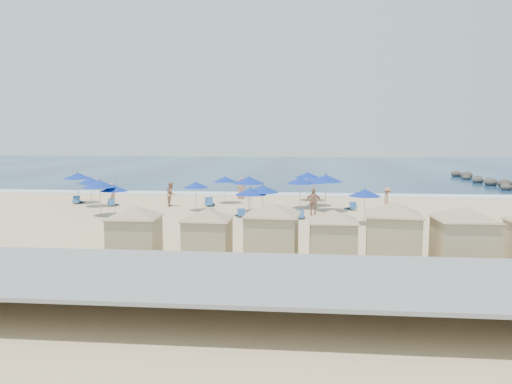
% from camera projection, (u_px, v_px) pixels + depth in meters
% --- Properties ---
extents(ground, '(160.00, 160.00, 0.00)m').
position_uv_depth(ground, '(240.00, 224.00, 30.45)').
color(ground, '#DCBA8B').
rests_on(ground, ground).
extents(ocean, '(160.00, 80.00, 0.06)m').
position_uv_depth(ocean, '(282.00, 167.00, 84.83)').
color(ocean, navy).
rests_on(ocean, ground).
extents(surf_line, '(160.00, 2.50, 0.08)m').
position_uv_depth(surf_line, '(262.00, 194.00, 45.77)').
color(surf_line, white).
rests_on(surf_line, ground).
extents(seawall, '(160.00, 6.10, 1.22)m').
position_uv_depth(seawall, '(188.00, 275.00, 17.03)').
color(seawall, gray).
rests_on(seawall, ground).
extents(rock_jetty, '(2.56, 26.66, 0.96)m').
position_uv_depth(rock_jetty, '(496.00, 183.00, 52.68)').
color(rock_jetty, '#2E2A27').
rests_on(rock_jetty, ground).
extents(trash_bin, '(0.89, 0.89, 0.71)m').
position_uv_depth(trash_bin, '(320.00, 228.00, 27.35)').
color(trash_bin, black).
rests_on(trash_bin, ground).
extents(cabana_0, '(4.28, 4.28, 2.69)m').
position_uv_depth(cabana_0, '(135.00, 227.00, 21.13)').
color(cabana_0, tan).
rests_on(cabana_0, ground).
extents(cabana_1, '(4.08, 4.08, 2.56)m').
position_uv_depth(cabana_1, '(207.00, 228.00, 21.18)').
color(cabana_1, tan).
rests_on(cabana_1, ground).
extents(cabana_2, '(4.53, 4.53, 2.85)m').
position_uv_depth(cabana_2, '(272.00, 225.00, 20.96)').
color(cabana_2, tan).
rests_on(cabana_2, ground).
extents(cabana_3, '(4.10, 4.10, 2.57)m').
position_uv_depth(cabana_3, '(333.00, 231.00, 20.67)').
color(cabana_3, tan).
rests_on(cabana_3, ground).
extents(cabana_4, '(4.66, 4.66, 2.94)m').
position_uv_depth(cabana_4, '(393.00, 226.00, 20.62)').
color(cabana_4, tan).
rests_on(cabana_4, ground).
extents(cabana_5, '(4.59, 4.59, 2.88)m').
position_uv_depth(cabana_5, '(464.00, 230.00, 19.76)').
color(cabana_5, tan).
rests_on(cabana_5, ground).
extents(umbrella_0, '(2.23, 2.23, 2.54)m').
position_uv_depth(umbrella_0, '(78.00, 176.00, 39.66)').
color(umbrella_0, '#A5A8AD').
rests_on(umbrella_0, ground).
extents(umbrella_1, '(1.88, 1.88, 2.13)m').
position_uv_depth(umbrella_1, '(114.00, 188.00, 33.64)').
color(umbrella_1, '#A5A8AD').
rests_on(umbrella_1, ground).
extents(umbrella_2, '(2.00, 2.00, 2.28)m').
position_uv_depth(umbrella_2, '(91.00, 181.00, 37.69)').
color(umbrella_2, '#A5A8AD').
rests_on(umbrella_2, ground).
extents(umbrella_3, '(2.21, 2.21, 2.51)m').
position_uv_depth(umbrella_3, '(100.00, 184.00, 33.32)').
color(umbrella_3, '#A5A8AD').
rests_on(umbrella_3, ground).
extents(umbrella_4, '(1.95, 1.95, 2.22)m').
position_uv_depth(umbrella_4, '(225.00, 179.00, 39.68)').
color(umbrella_4, '#A5A8AD').
rests_on(umbrella_4, ground).
extents(umbrella_5, '(2.29, 2.29, 2.61)m').
position_uv_depth(umbrella_5, '(249.00, 180.00, 35.06)').
color(umbrella_5, '#A5A8AD').
rests_on(umbrella_5, ground).
extents(umbrella_6, '(2.11, 2.11, 2.40)m').
position_uv_depth(umbrella_6, '(263.00, 189.00, 31.09)').
color(umbrella_6, '#A5A8AD').
rests_on(umbrella_6, ground).
extents(umbrella_7, '(2.12, 2.12, 2.41)m').
position_uv_depth(umbrella_7, '(300.00, 181.00, 36.72)').
color(umbrella_7, '#A5A8AD').
rests_on(umbrella_7, ground).
extents(umbrella_8, '(2.40, 2.40, 2.74)m').
position_uv_depth(umbrella_8, '(326.00, 178.00, 35.35)').
color(umbrella_8, '#A5A8AD').
rests_on(umbrella_8, ground).
extents(umbrella_9, '(2.16, 2.16, 2.46)m').
position_uv_depth(umbrella_9, '(308.00, 175.00, 41.20)').
color(umbrella_9, '#A5A8AD').
rests_on(umbrella_9, ground).
extents(umbrella_10, '(2.02, 2.02, 2.30)m').
position_uv_depth(umbrella_10, '(314.00, 180.00, 38.14)').
color(umbrella_10, '#A5A8AD').
rests_on(umbrella_10, ground).
extents(umbrella_11, '(1.97, 1.97, 2.24)m').
position_uv_depth(umbrella_11, '(365.00, 193.00, 30.11)').
color(umbrella_11, '#A5A8AD').
rests_on(umbrella_11, ground).
extents(umbrella_12, '(1.89, 1.89, 2.16)m').
position_uv_depth(umbrella_12, '(196.00, 185.00, 35.68)').
color(umbrella_12, '#A5A8AD').
rests_on(umbrella_12, ground).
extents(umbrella_13, '(1.99, 1.99, 2.27)m').
position_uv_depth(umbrella_13, '(251.00, 191.00, 30.66)').
color(umbrella_13, '#A5A8AD').
rests_on(umbrella_13, ground).
extents(beach_chair_0, '(0.62, 1.26, 0.68)m').
position_uv_depth(beach_chair_0, '(78.00, 201.00, 39.59)').
color(beach_chair_0, '#295996').
rests_on(beach_chair_0, ground).
extents(beach_chair_1, '(0.55, 1.13, 0.61)m').
position_uv_depth(beach_chair_1, '(113.00, 203.00, 38.26)').
color(beach_chair_1, '#295996').
rests_on(beach_chair_1, ground).
extents(beach_chair_2, '(0.64, 1.38, 0.75)m').
position_uv_depth(beach_chair_2, '(210.00, 203.00, 38.17)').
color(beach_chair_2, '#295996').
rests_on(beach_chair_2, ground).
extents(beach_chair_3, '(0.87, 1.22, 0.61)m').
position_uv_depth(beach_chair_3, '(240.00, 214.00, 33.11)').
color(beach_chair_3, '#295996').
rests_on(beach_chair_3, ground).
extents(beach_chair_4, '(0.61, 1.19, 0.64)m').
position_uv_depth(beach_chair_4, '(300.00, 215.00, 32.44)').
color(beach_chair_4, '#295996').
rests_on(beach_chair_4, ground).
extents(beach_chair_5, '(0.94, 1.26, 0.63)m').
position_uv_depth(beach_chair_5, '(351.00, 207.00, 36.26)').
color(beach_chair_5, '#295996').
rests_on(beach_chair_5, ground).
extents(beachgoer_0, '(0.50, 0.70, 1.78)m').
position_uv_depth(beachgoer_0, '(113.00, 194.00, 38.19)').
color(beachgoer_0, '#AF7961').
rests_on(beachgoer_0, ground).
extents(beachgoer_1, '(0.86, 1.01, 1.84)m').
position_uv_depth(beachgoer_1, '(171.00, 194.00, 38.20)').
color(beachgoer_1, '#AF7961').
rests_on(beachgoer_1, ground).
extents(beachgoer_2, '(1.11, 0.50, 1.87)m').
position_uv_depth(beachgoer_2, '(314.00, 202.00, 33.64)').
color(beachgoer_2, '#AF7961').
rests_on(beachgoer_2, ground).
extents(beachgoer_3, '(0.82, 1.24, 1.78)m').
position_uv_depth(beachgoer_3, '(387.00, 199.00, 35.28)').
color(beachgoer_3, '#AF7961').
rests_on(beachgoer_3, ground).
extents(beachgoer_4, '(1.01, 0.81, 1.79)m').
position_uv_depth(beachgoer_4, '(241.00, 188.00, 42.65)').
color(beachgoer_4, '#AF7961').
rests_on(beachgoer_4, ground).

